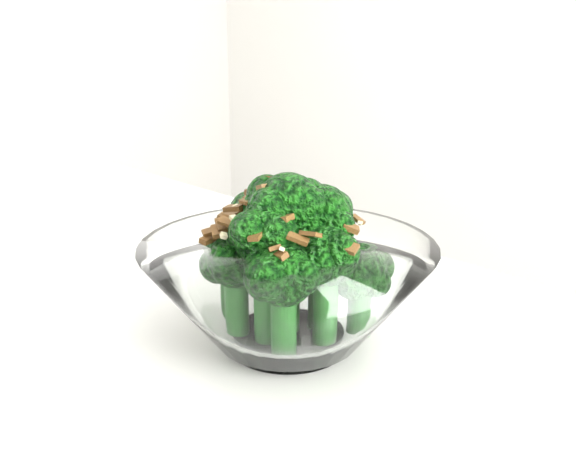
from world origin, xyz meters
The scene contains 2 objects.
table centered at (-0.12, -0.09, 0.68)m, with size 1.28×0.92×0.75m.
broccoli_dish centered at (-0.02, 0.05, 0.80)m, with size 0.21×0.21×0.13m.
Camera 1 is at (0.26, -0.28, 0.98)m, focal length 40.00 mm.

